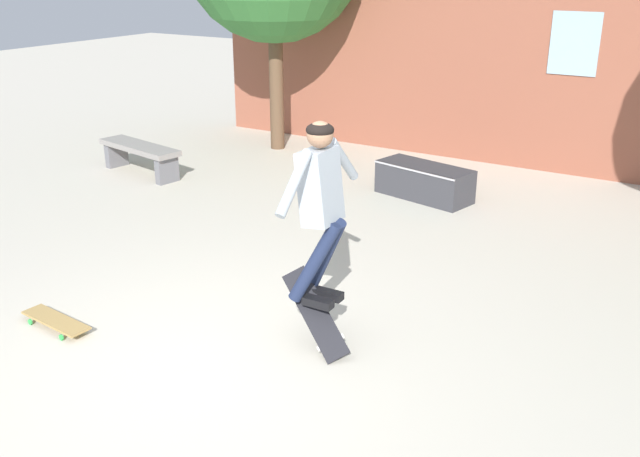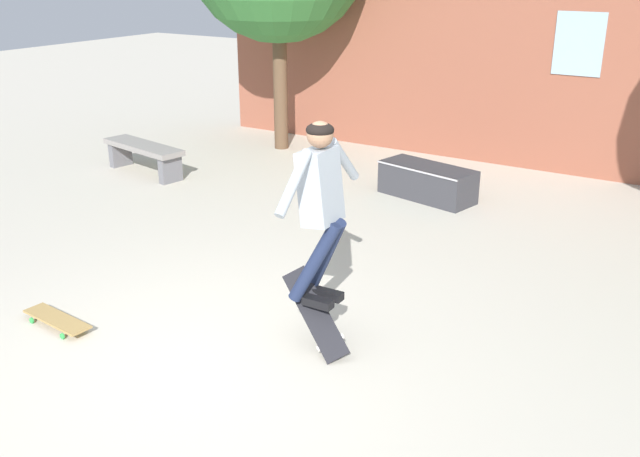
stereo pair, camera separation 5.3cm
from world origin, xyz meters
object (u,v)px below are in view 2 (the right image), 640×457
object	(u,v)px
park_bench	(144,152)
skateboard_flipping	(315,314)
skater	(320,197)
skate_ledge	(427,182)
skateboard_resting	(57,319)

from	to	relation	value
park_bench	skateboard_flipping	world-z (taller)	skateboard_flipping
skater	skateboard_flipping	bearing A→B (deg)	-103.57
skater	skate_ledge	bearing A→B (deg)	100.29
skate_ledge	skateboard_flipping	distance (m)	4.32
park_bench	skater	world-z (taller)	skater
skate_ledge	skateboard_flipping	size ratio (longest dim) A/B	1.90
skater	skateboard_flipping	size ratio (longest dim) A/B	2.06
skate_ledge	skater	bearing A→B (deg)	-65.60
skate_ledge	skateboard_flipping	xyz separation A→B (m)	(0.86, -4.23, 0.09)
skater	skateboard_flipping	xyz separation A→B (m)	(-0.01, -0.05, -1.02)
skateboard_resting	park_bench	bearing A→B (deg)	-48.97
park_bench	skater	size ratio (longest dim) A/B	1.05
park_bench	skater	distance (m)	5.94
skate_ledge	skater	size ratio (longest dim) A/B	0.92
skater	skateboard_resting	xyz separation A→B (m)	(-2.18, -0.98, -1.27)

